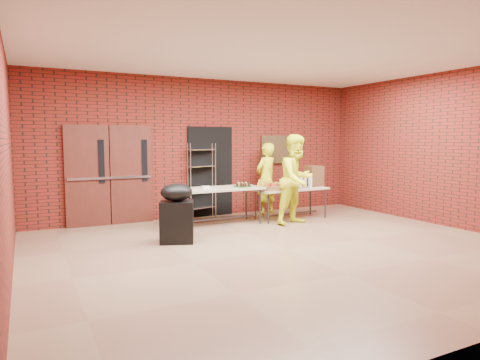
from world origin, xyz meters
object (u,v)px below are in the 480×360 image
object	(u,v)px
table_right	(291,191)
volunteer_woman	(266,179)
wire_rack	(202,181)
covered_grill	(177,213)
volunteer_man	(297,179)
table_left	(218,191)
coffee_dispenser	(314,176)

from	to	relation	value
table_right	volunteer_woman	distance (m)	0.87
wire_rack	table_right	world-z (taller)	wire_rack
covered_grill	volunteer_man	world-z (taller)	volunteer_man
table_right	covered_grill	distance (m)	3.19
wire_rack	table_left	xyz separation A→B (m)	(-0.01, -0.92, -0.13)
table_left	table_right	distance (m)	1.77
table_right	volunteer_woman	world-z (taller)	volunteer_woman
table_left	volunteer_woman	size ratio (longest dim) A/B	1.12
table_right	coffee_dispenser	world-z (taller)	coffee_dispenser
wire_rack	volunteer_man	bearing A→B (deg)	-59.61
wire_rack	coffee_dispenser	bearing A→B (deg)	-34.89
volunteer_woman	table_right	bearing A→B (deg)	81.30
table_left	volunteer_man	world-z (taller)	volunteer_man
table_right	coffee_dispenser	bearing A→B (deg)	3.49
covered_grill	volunteer_man	distance (m)	2.88
wire_rack	table_right	bearing A→B (deg)	-44.40
wire_rack	coffee_dispenser	world-z (taller)	wire_rack
coffee_dispenser	volunteer_woman	world-z (taller)	volunteer_woman
coffee_dispenser	table_left	bearing A→B (deg)	179.20
covered_grill	volunteer_man	xyz separation A→B (m)	(2.81, 0.43, 0.43)
coffee_dispenser	volunteer_man	size ratio (longest dim) A/B	0.25
table_left	covered_grill	xyz separation A→B (m)	(-1.27, -1.10, -0.20)
table_left	covered_grill	distance (m)	1.69
coffee_dispenser	wire_rack	bearing A→B (deg)	158.74
covered_grill	volunteer_man	size ratio (longest dim) A/B	0.55
volunteer_woman	table_left	bearing A→B (deg)	3.17
coffee_dispenser	volunteer_man	bearing A→B (deg)	-145.71
volunteer_woman	coffee_dispenser	bearing A→B (deg)	119.36
covered_grill	wire_rack	bearing A→B (deg)	79.42
wire_rack	volunteer_woman	size ratio (longest dim) A/B	1.00
wire_rack	volunteer_man	distance (m)	2.21
table_left	volunteer_man	distance (m)	1.69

